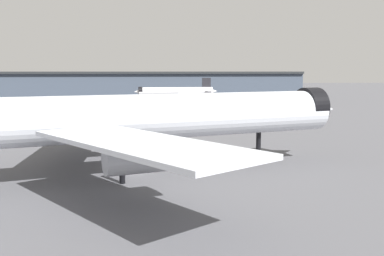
# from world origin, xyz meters

# --- Properties ---
(ground) EXTENTS (900.00, 900.00, 0.00)m
(ground) POSITION_xyz_m (0.00, 0.00, 0.00)
(ground) COLOR #56565B
(airliner_near_gate) EXTENTS (62.54, 55.78, 17.07)m
(airliner_near_gate) POSITION_xyz_m (0.12, -1.82, 7.52)
(airliner_near_gate) COLOR silver
(airliner_near_gate) RESTS_ON ground
(airliner_far_taxiway) EXTENTS (36.84, 33.46, 10.71)m
(airliner_far_taxiway) POSITION_xyz_m (12.62, 135.03, 4.72)
(airliner_far_taxiway) COLOR white
(airliner_far_taxiway) RESTS_ON ground
(terminal_building) EXTENTS (251.82, 53.01, 22.25)m
(terminal_building) POSITION_xyz_m (-43.26, 181.09, 6.83)
(terminal_building) COLOR #3D4756
(terminal_building) RESTS_ON ground
(baggage_cart_trailing) EXTENTS (2.31, 2.66, 1.82)m
(baggage_cart_trailing) POSITION_xyz_m (-1.43, 37.29, 0.98)
(baggage_cart_trailing) COLOR black
(baggage_cart_trailing) RESTS_ON ground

